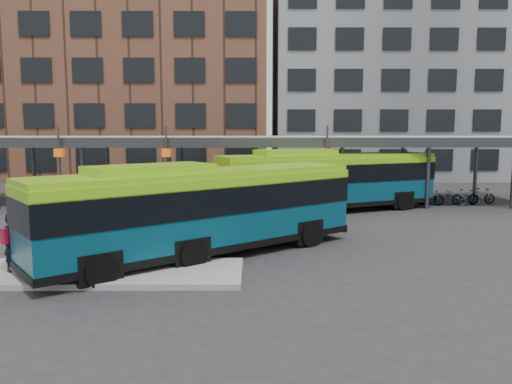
% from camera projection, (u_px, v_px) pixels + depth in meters
% --- Properties ---
extents(ground, '(120.00, 120.00, 0.00)m').
position_uv_depth(ground, '(204.00, 252.00, 18.68)').
color(ground, '#28282B').
rests_on(ground, ground).
extents(boarding_island, '(14.00, 3.00, 0.18)m').
position_uv_depth(boarding_island, '(19.00, 273.00, 15.66)').
color(boarding_island, gray).
rests_on(boarding_island, ground).
extents(canopy, '(40.00, 6.53, 4.80)m').
position_uv_depth(canopy, '(222.00, 141.00, 30.97)').
color(canopy, '#999B9E').
rests_on(canopy, ground).
extents(building_brick, '(26.00, 14.00, 22.00)m').
position_uv_depth(building_brick, '(133.00, 64.00, 49.03)').
color(building_brick, brown).
rests_on(building_brick, ground).
extents(building_grey, '(24.00, 14.00, 20.00)m').
position_uv_depth(building_grey, '(396.00, 75.00, 49.29)').
color(building_grey, slate).
rests_on(building_grey, ground).
extents(bus_front, '(11.38, 9.67, 3.41)m').
position_uv_depth(bus_front, '(203.00, 208.00, 17.85)').
color(bus_front, '#073E53').
rests_on(bus_front, ground).
extents(bus_rear, '(12.79, 7.50, 3.52)m').
position_uv_depth(bus_rear, '(328.00, 179.00, 27.85)').
color(bus_rear, '#073E53').
rests_on(bus_rear, ground).
extents(pedestrian, '(0.71, 0.80, 1.83)m').
position_uv_depth(pedestrian, '(13.00, 242.00, 15.45)').
color(pedestrian, black).
rests_on(pedestrian, boarding_island).
extents(bike_rack, '(6.72, 1.74, 1.02)m').
position_uv_depth(bike_rack, '(439.00, 197.00, 30.60)').
color(bike_rack, slate).
rests_on(bike_rack, ground).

